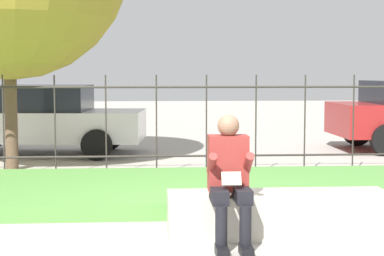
% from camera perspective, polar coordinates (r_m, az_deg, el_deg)
% --- Properties ---
extents(ground_plane, '(60.00, 60.00, 0.00)m').
position_cam_1_polar(ground_plane, '(6.55, 4.25, -9.59)').
color(ground_plane, '#A8A399').
extents(stone_bench, '(2.23, 0.55, 0.44)m').
position_cam_1_polar(stone_bench, '(6.57, 7.69, -7.82)').
color(stone_bench, '#B7B2A3').
rests_on(stone_bench, ground_plane).
extents(person_seated_reader, '(0.42, 0.73, 1.24)m').
position_cam_1_polar(person_seated_reader, '(6.09, 3.34, -4.20)').
color(person_seated_reader, black).
rests_on(person_seated_reader, ground_plane).
extents(grass_berm, '(10.68, 2.69, 0.20)m').
position_cam_1_polar(grass_berm, '(8.51, 2.32, -5.49)').
color(grass_berm, '#569342').
rests_on(grass_berm, ground_plane).
extents(iron_fence, '(8.68, 0.03, 1.60)m').
position_cam_1_polar(iron_fence, '(10.13, 1.29, 0.45)').
color(iron_fence, '#332D28').
rests_on(iron_fence, ground_plane).
extents(car_parked_left, '(4.23, 2.12, 1.39)m').
position_cam_1_polar(car_parked_left, '(13.16, -13.56, 0.85)').
color(car_parked_left, silver).
rests_on(car_parked_left, ground_plane).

